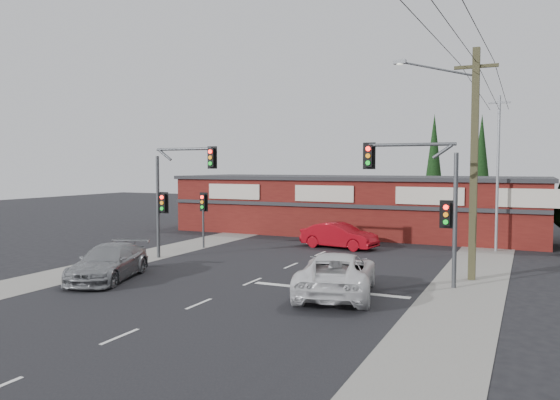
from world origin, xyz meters
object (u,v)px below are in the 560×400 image
at_px(red_sedan, 339,236).
at_px(white_suv, 337,274).
at_px(utility_pole, 471,156).
at_px(silver_suv, 109,262).
at_px(shop_building, 355,204).

bearing_deg(red_sedan, white_suv, -152.57).
bearing_deg(utility_pole, red_sedan, 141.72).
xyz_separation_m(white_suv, silver_suv, (-9.97, -1.52, -0.06)).
distance_m(silver_suv, shop_building, 21.20).
distance_m(white_suv, utility_pole, 8.08).
distance_m(white_suv, shop_building, 19.75).
distance_m(white_suv, red_sedan, 12.01).
height_order(white_suv, shop_building, shop_building).
height_order(white_suv, red_sedan, white_suv).
bearing_deg(white_suv, shop_building, -87.67).
relative_size(shop_building, utility_pole, 2.73).
bearing_deg(utility_pole, shop_building, 123.76).
bearing_deg(red_sedan, shop_building, 18.97).
xyz_separation_m(silver_suv, shop_building, (4.94, 20.57, 1.38)).
xyz_separation_m(red_sedan, utility_pole, (8.06, -6.36, 4.63)).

